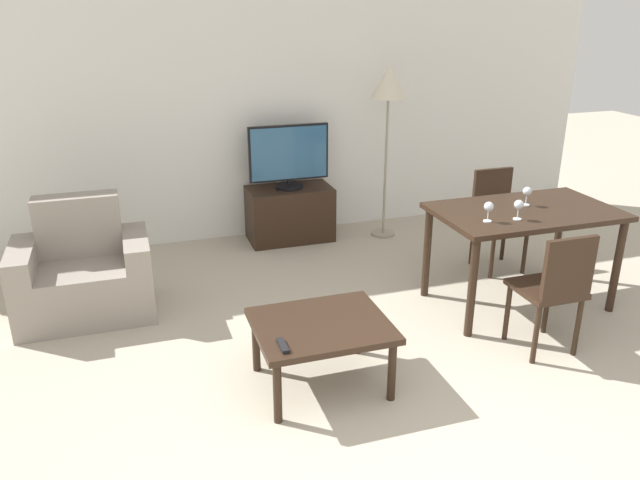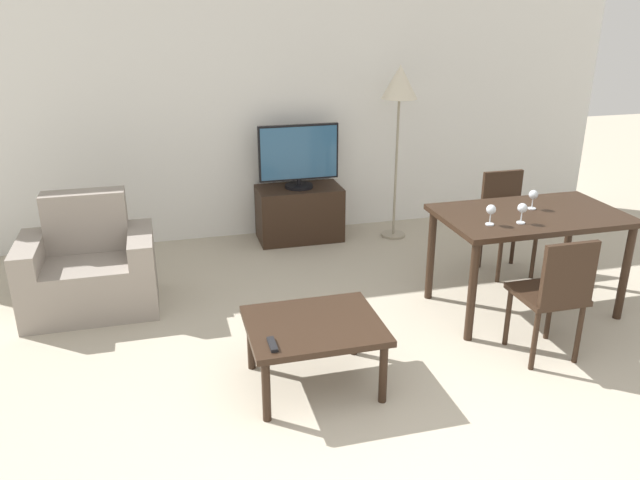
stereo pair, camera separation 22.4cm
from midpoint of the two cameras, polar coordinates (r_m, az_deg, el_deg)
wall_back at (r=6.12m, az=-7.88°, el=12.57°), size 7.39×0.06×2.70m
armchair at (r=5.05m, az=-21.99°, el=-3.03°), size 0.98×0.67×0.88m
tv_stand at (r=6.17m, az=-3.82°, el=2.41°), size 0.82×0.45×0.53m
tv at (r=6.00m, az=-3.95°, el=7.61°), size 0.78×0.27×0.61m
coffee_table at (r=3.80m, az=-1.59°, el=-8.29°), size 0.81×0.67×0.43m
dining_table at (r=4.90m, az=16.94°, el=1.63°), size 1.35×0.80×0.78m
dining_chair_near at (r=4.31m, az=19.24°, el=-4.02°), size 0.40×0.40×0.87m
dining_chair_far at (r=5.64m, az=14.77°, el=2.38°), size 0.40×0.40×0.87m
floor_lamp at (r=6.03m, az=5.20°, el=13.58°), size 0.34×0.34×1.68m
remote_primary at (r=3.53m, az=-5.26°, el=-9.62°), size 0.04×0.15×0.02m
wine_glass_left at (r=4.49m, az=13.80°, el=2.86°), size 0.07×0.07×0.15m
wine_glass_center at (r=4.94m, az=17.19°, el=4.16°), size 0.07×0.07×0.15m
wine_glass_right at (r=4.59m, az=16.39°, el=3.00°), size 0.07×0.07×0.15m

